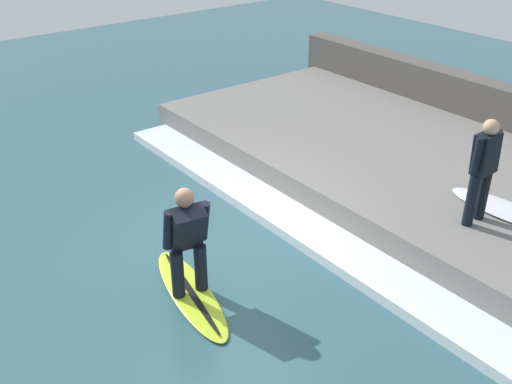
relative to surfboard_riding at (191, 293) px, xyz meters
The scene contains 8 objects.
ground_plane 1.12m from the surfboard_riding, 36.58° to the left, with size 28.00×28.00×0.00m, color #335B66.
concrete_ledge 4.78m from the surfboard_riding, ahead, with size 4.40×9.04×0.53m, color slate.
back_wall 7.23m from the surfboard_riding, ahead, with size 0.50×9.49×1.26m, color #544F49.
wave_foam_crest 2.26m from the surfboard_riding, 17.21° to the left, with size 0.74×8.59×0.15m, color silver.
surfboard_riding is the anchor object (origin of this frame).
surfer_riding 0.86m from the surfboard_riding, 90.00° to the right, with size 0.57×0.54×1.50m.
surfer_waiting_near 4.20m from the surfboard_riding, 23.72° to the right, with size 0.51×0.24×1.51m.
surfboard_waiting_near 4.60m from the surfboard_riding, 22.02° to the right, with size 0.62×1.69×0.06m.
Camera 1 is at (-4.01, -6.05, 4.86)m, focal length 42.00 mm.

